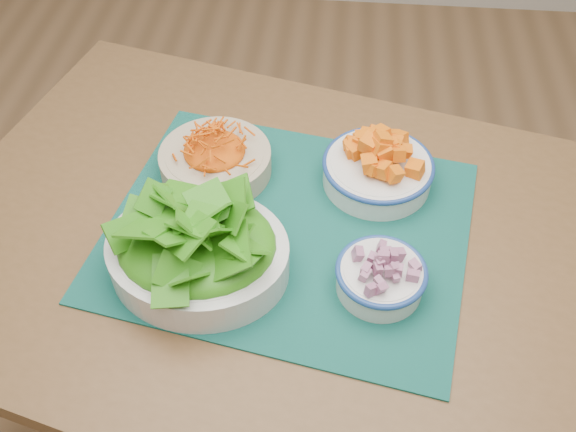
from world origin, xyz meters
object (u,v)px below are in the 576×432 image
at_px(carrot_bowl, 215,157).
at_px(squash_bowl, 378,164).
at_px(placemat, 288,229).
at_px(table, 297,274).
at_px(lettuce_bowl, 197,245).
at_px(onion_bowl, 381,273).

relative_size(carrot_bowl, squash_bowl, 1.20).
bearing_deg(carrot_bowl, placemat, -41.42).
distance_m(carrot_bowl, squash_bowl, 0.29).
xyz_separation_m(table, carrot_bowl, (-0.16, 0.15, 0.13)).
bearing_deg(squash_bowl, lettuce_bowl, -141.38).
distance_m(table, carrot_bowl, 0.26).
relative_size(placemat, lettuce_bowl, 1.92).
distance_m(carrot_bowl, onion_bowl, 0.38).
height_order(squash_bowl, onion_bowl, squash_bowl).
bearing_deg(onion_bowl, table, 147.16).
height_order(table, lettuce_bowl, lettuce_bowl).
height_order(carrot_bowl, squash_bowl, squash_bowl).
distance_m(table, placemat, 0.10).
height_order(table, onion_bowl, onion_bowl).
bearing_deg(table, placemat, 142.21).
height_order(table, squash_bowl, squash_bowl).
relative_size(table, lettuce_bowl, 4.56).
xyz_separation_m(placemat, lettuce_bowl, (-0.13, -0.10, 0.06)).
bearing_deg(table, lettuce_bowl, -138.88).
bearing_deg(placemat, carrot_bowl, 148.96).
height_order(placemat, lettuce_bowl, lettuce_bowl).
height_order(carrot_bowl, onion_bowl, onion_bowl).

